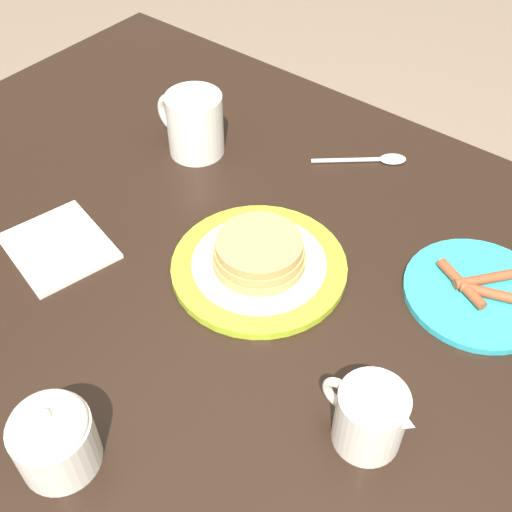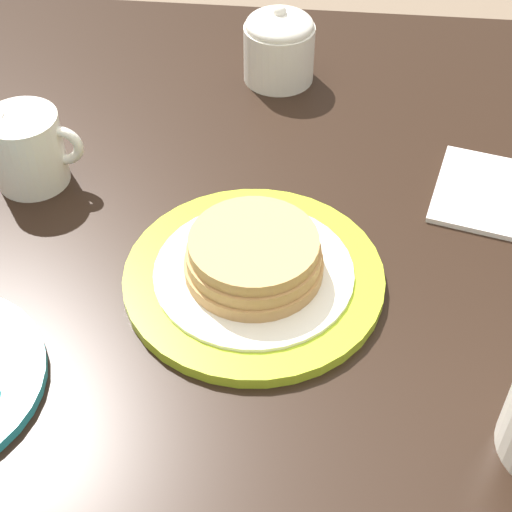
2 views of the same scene
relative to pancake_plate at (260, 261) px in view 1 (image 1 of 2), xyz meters
name	(u,v)px [view 1 (image 1 of 2)]	position (x,y,z in m)	size (l,w,h in m)	color
dining_table	(242,336)	(0.00, 0.04, -0.13)	(1.39, 0.98, 0.75)	black
pancake_plate	(260,261)	(0.00, 0.00, 0.00)	(0.24, 0.24, 0.06)	#AAC628
side_plate_bacon	(478,292)	(-0.25, -0.14, -0.01)	(0.20, 0.20, 0.02)	#2DADBC
coffee_mug	(194,123)	(0.25, -0.15, 0.03)	(0.13, 0.09, 0.10)	silver
creamer_pitcher	(371,417)	(-0.25, 0.12, 0.02)	(0.11, 0.08, 0.09)	silver
sugar_bowl	(53,438)	(-0.01, 0.35, 0.03)	(0.09, 0.09, 0.10)	silver
napkin	(59,246)	(0.25, 0.14, -0.02)	(0.17, 0.16, 0.01)	silver
spoon	(376,159)	(0.00, -0.31, -0.02)	(0.13, 0.12, 0.01)	silver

